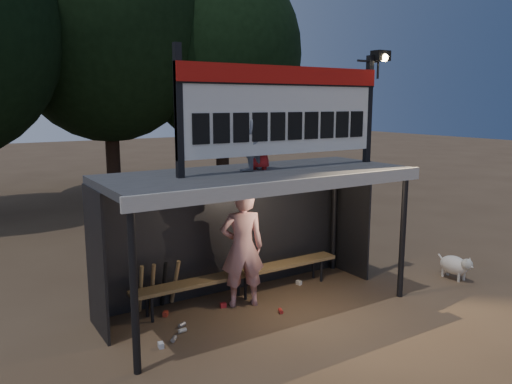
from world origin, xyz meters
TOP-DOWN VIEW (x-y plane):
  - ground at (0.00, 0.00)m, footprint 80.00×80.00m
  - player at (-0.15, 0.27)m, footprint 0.85×0.70m
  - child_a at (-0.14, 0.13)m, footprint 0.67×0.62m
  - child_b at (0.13, 0.18)m, footprint 0.51×0.49m
  - dugout_shelter at (0.00, 0.24)m, footprint 5.10×2.08m
  - scoreboard_assembly at (0.56, -0.01)m, footprint 4.10×0.27m
  - bench at (0.00, 0.55)m, footprint 4.00×0.35m
  - tree_mid at (1.00, 11.50)m, footprint 7.22×7.22m
  - tree_right at (5.00, 10.50)m, footprint 6.08×6.08m
  - dog at (4.00, -0.85)m, footprint 0.36×0.81m
  - bats at (-1.44, 0.82)m, footprint 0.68×0.36m
  - litter at (-0.86, 0.02)m, footprint 3.22×1.08m

SIDE VIEW (x-z plane):
  - ground at x=0.00m, z-range 0.00..0.00m
  - litter at x=-0.86m, z-range 0.00..0.08m
  - dog at x=4.00m, z-range 0.03..0.53m
  - bats at x=-1.44m, z-range 0.01..0.85m
  - bench at x=0.00m, z-range 0.19..0.67m
  - player at x=-0.15m, z-range 0.00..2.02m
  - dugout_shelter at x=0.00m, z-range 0.69..3.01m
  - child_b at x=0.13m, z-range 2.32..3.20m
  - child_a at x=-0.14m, z-range 2.32..3.44m
  - scoreboard_assembly at x=0.56m, z-range 2.33..4.32m
  - tree_right at x=5.00m, z-range 0.83..9.55m
  - tree_mid at x=1.00m, z-range 0.99..11.34m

